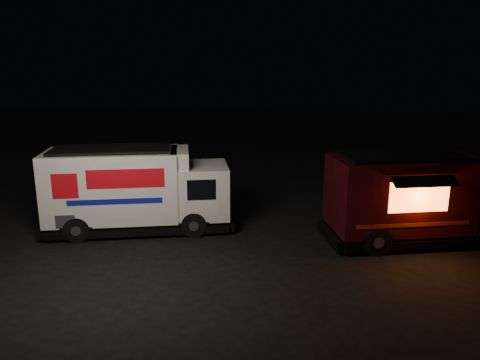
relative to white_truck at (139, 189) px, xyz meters
name	(u,v)px	position (x,y,z in m)	size (l,w,h in m)	color
ground	(223,243)	(2.89, -0.89, -1.38)	(80.00, 80.00, 0.00)	black
white_truck	(139,189)	(0.00, 0.00, 0.00)	(6.07, 2.07, 2.75)	white
red_truck	(422,197)	(8.89, 0.10, -0.01)	(5.88, 2.16, 2.74)	#36090F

